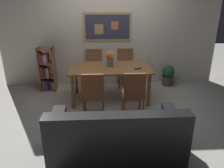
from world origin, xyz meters
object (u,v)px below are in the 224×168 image
Objects in this scene: dining_chair_far_left at (94,65)px; bookshelf at (47,71)px; potted_ivy at (168,75)px; flower_vase at (110,58)px; tv_remote at (138,68)px; dining_chair_far_right at (125,64)px; dining_table at (110,71)px; dining_chair_near_left at (93,92)px; dining_chair_near_right at (134,91)px; leather_couch at (116,139)px.

dining_chair_far_left is 0.89× the size of bookshelf.
potted_ivy is 1.57× the size of flower_vase.
flower_vase is at bearing 158.92° from tv_remote.
dining_chair_far_right is at bearing 98.63° from tv_remote.
dining_table is 1.84× the size of dining_chair_far_left.
bookshelf reaches higher than dining_chair_near_left.
potted_ivy is (1.83, -0.02, -0.28)m from dining_chair_far_left.
dining_chair_far_right reaches higher than potted_ivy.
potted_ivy is at bearing -0.51° from dining_chair_far_left.
flower_vase is at bearing -117.95° from dining_chair_far_right.
dining_chair_near_right is at bearing -64.95° from dining_chair_far_left.
dining_chair_near_right is 5.68× the size of tv_remote.
dining_table is at bearing 165.66° from tv_remote.
dining_chair_far_right is at bearing 88.99° from dining_chair_near_right.
potted_ivy is (1.82, 1.56, -0.28)m from dining_chair_near_left.
flower_vase reaches higher than dining_chair_far_left.
leather_couch is at bearing -98.80° from dining_chair_far_right.
tv_remote is at bearing -14.34° from dining_table.
bookshelf is 6.35× the size of tv_remote.
dining_chair_far_right is 1.10m from potted_ivy.
dining_chair_near_left is at bearing -89.48° from dining_chair_far_left.
dining_chair_near_left is at bearing 106.94° from leather_couch.
flower_vase reaches higher than tv_remote.
bookshelf is (-1.11, 1.44, -0.09)m from dining_chair_near_left.
dining_chair_far_left reaches higher than tv_remote.
leather_couch is at bearing -73.06° from dining_chair_near_left.
flower_vase reaches higher than dining_chair_far_right.
dining_chair_far_right is at bearing 176.33° from potted_ivy.
leather_couch is 3.04m from potted_ivy.
bookshelf is (-1.87, -0.20, -0.09)m from dining_chair_far_right.
dining_chair_near_right is at bearing -66.61° from flower_vase.
bookshelf is 2.18m from tv_remote.
flower_vase is at bearing 89.52° from leather_couch.
flower_vase is 0.62m from tv_remote.
dining_chair_near_right reaches higher than dining_table.
tv_remote is at bearing -21.16° from bookshelf.
dining_chair_near_left reaches higher than potted_ivy.
dining_table is 1.84× the size of dining_chair_near_right.
bookshelf reaches higher than dining_chair_far_left.
dining_chair_near_left is at bearing -143.89° from tv_remote.
bookshelf is (-1.46, 0.64, -0.20)m from dining_table.
dining_chair_far_left is 0.77m from dining_chair_far_right.
dining_table is at bearing 89.67° from leather_couch.
dining_table is 0.88m from dining_chair_near_left.
dining_chair_far_right reaches higher than tv_remote.
dining_chair_near_right is at bearing -124.96° from potted_ivy.
bookshelf reaches higher than potted_ivy.
dining_chair_near_right is 2.33m from bookshelf.
dining_chair_near_left is at bearing -114.75° from dining_chair_far_right.
dining_table is at bearing -152.58° from potted_ivy.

